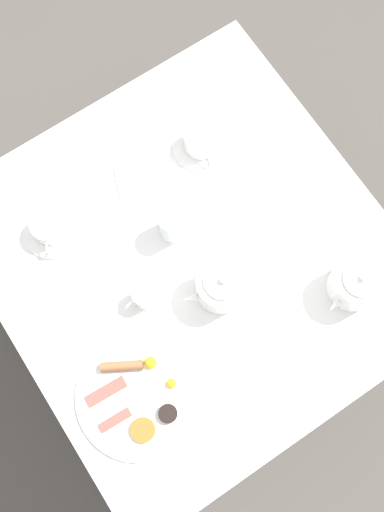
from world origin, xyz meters
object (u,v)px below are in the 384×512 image
at_px(breakfast_plate, 140,394).
at_px(teapot_near, 356,283).
at_px(teacup_with_saucer_left, 201,142).
at_px(fork_by_plate, 270,144).
at_px(creamer_jug, 143,296).
at_px(water_glass_tall, 171,225).
at_px(knife_by_plate, 77,300).
at_px(teacup_with_saucer_right, 50,228).
at_px(napkin_folded, 140,176).
at_px(teapot_far, 222,285).

height_order(breakfast_plate, teapot_near, teapot_near).
distance_m(teacup_with_saucer_left, fork_by_plate, 0.19).
height_order(teapot_near, creamer_jug, teapot_near).
bearing_deg(teacup_with_saucer_left, teapot_near, 100.99).
relative_size(water_glass_tall, knife_by_plate, 0.75).
height_order(water_glass_tall, fork_by_plate, water_glass_tall).
distance_m(teacup_with_saucer_right, creamer_jug, 0.31).
bearing_deg(creamer_jug, teapot_near, 149.85).
bearing_deg(fork_by_plate, breakfast_plate, 29.50).
xyz_separation_m(teapot_near, teacup_with_saucer_left, (0.11, -0.55, -0.03)).
distance_m(breakfast_plate, creamer_jug, 0.24).
bearing_deg(napkin_folded, creamer_jug, 59.59).
distance_m(breakfast_plate, water_glass_tall, 0.43).
bearing_deg(teapot_far, water_glass_tall, -73.99).
height_order(teacup_with_saucer_left, napkin_folded, teacup_with_saucer_left).
relative_size(teacup_with_saucer_right, fork_by_plate, 1.22).
relative_size(teapot_near, teapot_far, 1.00).
relative_size(teacup_with_saucer_left, creamer_jug, 1.88).
bearing_deg(knife_by_plate, water_glass_tall, -175.96).
bearing_deg(breakfast_plate, teapot_far, -160.97).
distance_m(breakfast_plate, knife_by_plate, 0.29).
relative_size(breakfast_plate, water_glass_tall, 2.90).
relative_size(teapot_near, water_glass_tall, 1.99).
height_order(breakfast_plate, napkin_folded, breakfast_plate).
bearing_deg(teapot_far, teapot_near, 158.11).
distance_m(teacup_with_saucer_left, knife_by_plate, 0.54).
height_order(teapot_far, fork_by_plate, teapot_far).
height_order(creamer_jug, fork_by_plate, creamer_jug).
bearing_deg(fork_by_plate, knife_by_plate, 7.03).
relative_size(fork_by_plate, knife_by_plate, 0.89).
bearing_deg(fork_by_plate, napkin_folded, -18.67).
relative_size(creamer_jug, napkin_folded, 0.55).
relative_size(teapot_far, teacup_with_saucer_right, 1.38).
height_order(breakfast_plate, teacup_with_saucer_left, teacup_with_saucer_left).
height_order(teapot_far, teacup_with_saucer_left, teapot_far).
xyz_separation_m(napkin_folded, fork_by_plate, (-0.35, 0.12, -0.00)).
distance_m(teapot_near, creamer_jug, 0.54).
relative_size(breakfast_plate, teapot_near, 1.46).
bearing_deg(teacup_with_saucer_left, water_glass_tall, 39.12).
bearing_deg(teacup_with_saucer_left, fork_by_plate, 147.94).
bearing_deg(napkin_folded, teacup_with_saucer_right, 0.46).
bearing_deg(knife_by_plate, teacup_with_saucer_left, -160.02).
bearing_deg(water_glass_tall, teacup_with_saucer_left, -140.88).
height_order(teapot_far, napkin_folded, teapot_far).
distance_m(breakfast_plate, napkin_folded, 0.58).
relative_size(teapot_far, creamer_jug, 2.59).
relative_size(teapot_near, fork_by_plate, 1.68).
distance_m(breakfast_plate, fork_by_plate, 0.76).
height_order(teapot_far, creamer_jug, teapot_far).
distance_m(teapot_near, teapot_far, 0.34).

